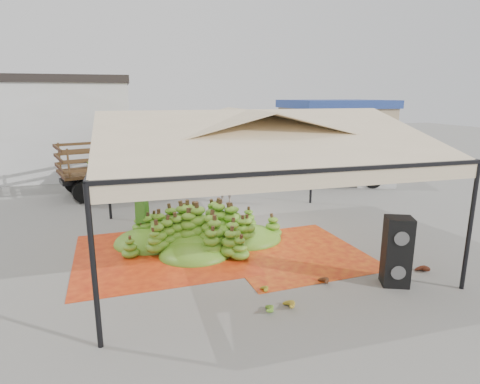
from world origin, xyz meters
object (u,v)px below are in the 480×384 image
object	(u,v)px
banana_heap	(202,224)
truck_right	(329,155)
speaker_stack	(397,251)
truck_left	(145,159)
vendor	(226,182)

from	to	relation	value
banana_heap	truck_right	xyz separation A→B (m)	(7.82, 6.63, 0.88)
speaker_stack	truck_left	size ratio (longest dim) A/B	0.23
vendor	truck_left	world-z (taller)	truck_left
truck_left	speaker_stack	bearing A→B (deg)	-82.29
speaker_stack	truck_right	bearing A→B (deg)	92.09
speaker_stack	banana_heap	bearing A→B (deg)	155.50
vendor	truck_right	distance (m)	6.45
banana_heap	speaker_stack	bearing A→B (deg)	-46.94
vendor	truck_left	size ratio (longest dim) A/B	0.24
speaker_stack	vendor	xyz separation A→B (m)	(-2.01, 8.45, 0.06)
speaker_stack	truck_right	xyz separation A→B (m)	(3.98, 10.74, 0.61)
vendor	truck_left	xyz separation A→B (m)	(-3.06, 3.36, 0.58)
banana_heap	speaker_stack	distance (m)	5.63
banana_heap	truck_left	bearing A→B (deg)	99.08
vendor	speaker_stack	bearing A→B (deg)	115.72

